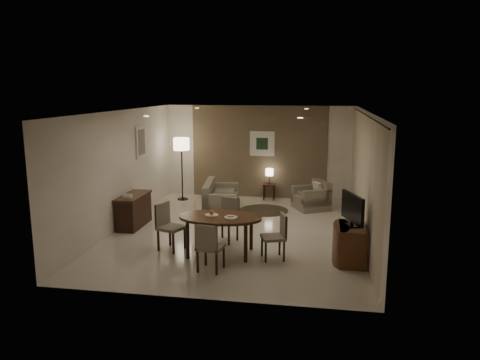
% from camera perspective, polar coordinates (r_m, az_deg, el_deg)
% --- Properties ---
extents(room_shell, '(5.50, 7.00, 2.70)m').
position_cam_1_polar(room_shell, '(10.72, 0.18, 1.25)').
color(room_shell, beige).
rests_on(room_shell, ground).
extents(taupe_accent, '(3.96, 0.03, 2.70)m').
position_cam_1_polar(taupe_accent, '(13.73, 2.31, 3.43)').
color(taupe_accent, brown).
rests_on(taupe_accent, wall_back).
extents(curtain_wall, '(0.08, 6.70, 2.58)m').
position_cam_1_polar(curtain_wall, '(10.23, 14.77, 0.23)').
color(curtain_wall, beige).
rests_on(curtain_wall, wall_right).
extents(curtain_rod, '(0.03, 6.80, 0.03)m').
position_cam_1_polar(curtain_rod, '(10.07, 15.14, 7.62)').
color(curtain_rod, black).
rests_on(curtain_rod, wall_right).
extents(art_back_frame, '(0.72, 0.03, 0.72)m').
position_cam_1_polar(art_back_frame, '(13.67, 2.72, 4.45)').
color(art_back_frame, silver).
rests_on(art_back_frame, wall_back).
extents(art_back_canvas, '(0.34, 0.01, 0.34)m').
position_cam_1_polar(art_back_canvas, '(13.65, 2.71, 4.44)').
color(art_back_canvas, '#1D331C').
rests_on(art_back_canvas, wall_back).
extents(art_left_frame, '(0.03, 0.60, 0.80)m').
position_cam_1_polar(art_left_frame, '(12.14, -11.98, 4.56)').
color(art_left_frame, silver).
rests_on(art_left_frame, wall_left).
extents(art_left_canvas, '(0.01, 0.46, 0.64)m').
position_cam_1_polar(art_left_canvas, '(12.14, -11.92, 4.56)').
color(art_left_canvas, gray).
rests_on(art_left_canvas, wall_left).
extents(downlight_nl, '(0.10, 0.10, 0.01)m').
position_cam_1_polar(downlight_nl, '(8.81, -11.34, 7.63)').
color(downlight_nl, white).
rests_on(downlight_nl, ceiling).
extents(downlight_nr, '(0.10, 0.10, 0.01)m').
position_cam_1_polar(downlight_nr, '(8.24, 7.34, 7.53)').
color(downlight_nr, white).
rests_on(downlight_nr, ceiling).
extents(downlight_fl, '(0.10, 0.10, 0.01)m').
position_cam_1_polar(downlight_fl, '(12.23, -5.27, 8.73)').
color(downlight_fl, white).
rests_on(downlight_fl, ceiling).
extents(downlight_fr, '(0.10, 0.10, 0.01)m').
position_cam_1_polar(downlight_fr, '(11.83, 8.11, 8.58)').
color(downlight_fr, white).
rests_on(downlight_fr, ceiling).
extents(console_desk, '(0.48, 1.20, 0.75)m').
position_cam_1_polar(console_desk, '(11.23, -12.83, -3.66)').
color(console_desk, '#4C2C18').
rests_on(console_desk, floor).
extents(telephone, '(0.20, 0.14, 0.09)m').
position_cam_1_polar(telephone, '(10.86, -13.52, -1.89)').
color(telephone, white).
rests_on(telephone, console_desk).
extents(tv_cabinet, '(0.48, 0.90, 0.70)m').
position_cam_1_polar(tv_cabinet, '(9.00, 13.48, -7.58)').
color(tv_cabinet, '#5A2A1B').
rests_on(tv_cabinet, floor).
extents(flat_tv, '(0.36, 0.85, 0.60)m').
position_cam_1_polar(flat_tv, '(8.81, 13.55, -3.44)').
color(flat_tv, black).
rests_on(flat_tv, tv_cabinet).
extents(dining_table, '(1.62, 1.01, 0.76)m').
position_cam_1_polar(dining_table, '(9.16, -2.42, -6.75)').
color(dining_table, '#4C2C18').
rests_on(dining_table, floor).
extents(chair_near, '(0.49, 0.49, 0.89)m').
position_cam_1_polar(chair_near, '(8.36, -3.58, -8.08)').
color(chair_near, gray).
rests_on(chair_near, floor).
extents(chair_far, '(0.56, 0.56, 0.92)m').
position_cam_1_polar(chair_far, '(9.85, -1.78, -4.96)').
color(chair_far, gray).
rests_on(chair_far, floor).
extents(chair_left, '(0.58, 0.58, 0.94)m').
position_cam_1_polar(chair_left, '(9.46, -8.37, -5.71)').
color(chair_left, gray).
rests_on(chair_left, floor).
extents(chair_right, '(0.53, 0.53, 0.87)m').
position_cam_1_polar(chair_right, '(8.90, 4.05, -6.93)').
color(chair_right, gray).
rests_on(chair_right, floor).
extents(plate_a, '(0.26, 0.26, 0.02)m').
position_cam_1_polar(plate_a, '(9.13, -3.48, -4.28)').
color(plate_a, white).
rests_on(plate_a, dining_table).
extents(plate_b, '(0.26, 0.26, 0.02)m').
position_cam_1_polar(plate_b, '(8.96, -1.12, -4.57)').
color(plate_b, white).
rests_on(plate_b, dining_table).
extents(fruit_apple, '(0.09, 0.09, 0.09)m').
position_cam_1_polar(fruit_apple, '(9.12, -3.48, -3.96)').
color(fruit_apple, '#B85815').
rests_on(fruit_apple, plate_a).
extents(napkin, '(0.12, 0.08, 0.03)m').
position_cam_1_polar(napkin, '(8.95, -1.12, -4.43)').
color(napkin, white).
rests_on(napkin, plate_b).
extents(round_rug, '(1.29, 1.29, 0.01)m').
position_cam_1_polar(round_rug, '(12.44, 2.92, -3.70)').
color(round_rug, '#403624').
rests_on(round_rug, floor).
extents(sofa, '(1.74, 1.02, 0.77)m').
position_cam_1_polar(sofa, '(12.34, -2.31, -2.00)').
color(sofa, gray).
rests_on(sofa, floor).
extents(armchair, '(1.10, 1.12, 0.75)m').
position_cam_1_polar(armchair, '(12.63, 8.64, -1.86)').
color(armchair, gray).
rests_on(armchair, floor).
extents(side_table, '(0.36, 0.36, 0.45)m').
position_cam_1_polar(side_table, '(13.65, 3.58, -1.42)').
color(side_table, black).
rests_on(side_table, floor).
extents(table_lamp, '(0.22, 0.22, 0.50)m').
position_cam_1_polar(table_lamp, '(13.55, 3.60, 0.55)').
color(table_lamp, '#FFEAC1').
rests_on(table_lamp, side_table).
extents(floor_lamp, '(0.46, 0.46, 1.80)m').
position_cam_1_polar(floor_lamp, '(13.55, -7.09, 1.33)').
color(floor_lamp, '#FFE5B7').
rests_on(floor_lamp, floor).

